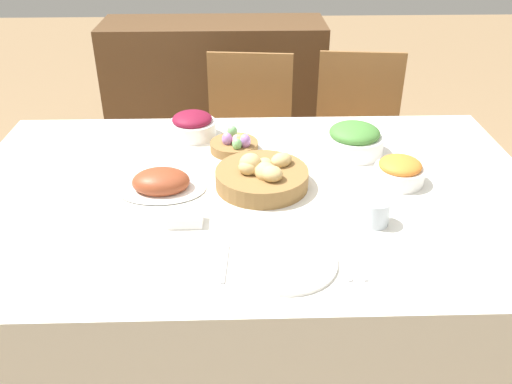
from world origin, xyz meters
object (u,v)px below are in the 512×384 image
egg_basket (235,144)px  dinner_plate (286,262)px  drinking_cup (375,212)px  carrot_bowl (399,171)px  sideboard (216,97)px  chair_far_right (358,141)px  knife (347,261)px  chair_far_center (248,142)px  ham_platter (161,183)px  butter_dish (185,219)px  green_salad_bowl (354,139)px  bread_basket (262,176)px  beet_salad_bowl (192,125)px  fork (225,263)px  spoon (358,261)px

egg_basket → dinner_plate: size_ratio=0.65×
drinking_cup → carrot_bowl: bearing=61.4°
sideboard → chair_far_right: bearing=-44.9°
egg_basket → knife: (0.29, -0.67, -0.02)m
chair_far_center → sideboard: size_ratio=0.70×
chair_far_center → dinner_plate: size_ratio=3.39×
ham_platter → knife: bearing=-36.4°
butter_dish → knife: bearing=-23.8°
carrot_bowl → green_salad_bowl: green_salad_bowl is taller
chair_far_center → chair_far_right: 0.55m
dinner_plate → bread_basket: bearing=96.6°
beet_salad_bowl → drinking_cup: (0.57, -0.62, -0.01)m
fork → spoon: same height
bread_basket → beet_salad_bowl: bearing=122.2°
sideboard → beet_salad_bowl: (-0.03, -1.28, 0.36)m
sideboard → bread_basket: 1.73m
carrot_bowl → fork: size_ratio=1.01×
ham_platter → spoon: size_ratio=1.76×
bread_basket → spoon: size_ratio=1.86×
dinner_plate → carrot_bowl: bearing=46.3°
carrot_bowl → spoon: (-0.21, -0.42, -0.04)m
dinner_plate → drinking_cup: drinking_cup is taller
sideboard → drinking_cup: 2.01m
bread_basket → beet_salad_bowl: bread_basket is taller
sideboard → knife: 2.15m
bread_basket → butter_dish: bread_basket is taller
fork → drinking_cup: 0.47m
ham_platter → green_salad_bowl: 0.71m
chair_far_center → green_salad_bowl: bearing=-55.9°
dinner_plate → knife: bearing=0.0°
chair_far_center → bread_basket: 0.99m
spoon → ham_platter: bearing=141.4°
egg_basket → spoon: bearing=-64.1°
carrot_bowl → beet_salad_bowl: bearing=151.3°
sideboard → carrot_bowl: (0.67, -1.66, 0.36)m
egg_basket → carrot_bowl: size_ratio=1.07×
chair_far_right → drinking_cup: 1.22m
egg_basket → beet_salad_bowl: size_ratio=0.98×
green_salad_bowl → knife: 0.66m
bread_basket → ham_platter: (-0.32, -0.01, -0.01)m
fork → drinking_cup: drinking_cup is taller
chair_far_right → drinking_cup: (-0.20, -1.16, 0.32)m
chair_far_center → chair_far_right: bearing=6.1°
dinner_plate → spoon: size_ratio=1.66×
chair_far_center → ham_platter: bearing=-100.8°
egg_basket → drinking_cup: egg_basket is taller
sideboard → carrot_bowl: 1.83m
chair_far_right → drinking_cup: size_ratio=11.22×
dinner_plate → ham_platter: bearing=133.5°
chair_far_right → egg_basket: (-0.61, -0.68, 0.31)m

